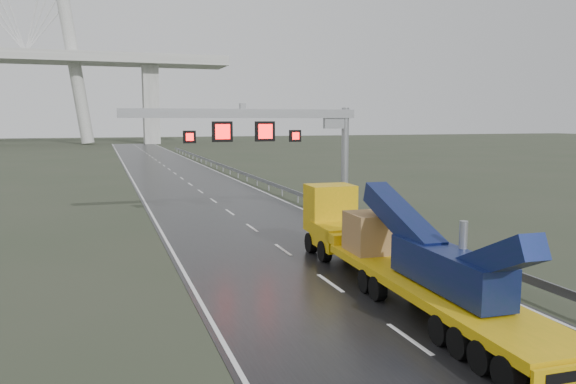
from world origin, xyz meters
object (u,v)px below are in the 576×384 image
object	(u,v)px
sign_gantry	(275,133)
exit_sign_pair	(379,200)
striped_barrier	(342,214)
heavy_haul_truck	(385,246)

from	to	relation	value
sign_gantry	exit_sign_pair	xyz separation A→B (m)	(5.00, -4.54, -3.87)
sign_gantry	striped_barrier	xyz separation A→B (m)	(3.90, -1.69, -5.12)
heavy_haul_truck	exit_sign_pair	bearing A→B (deg)	65.39
exit_sign_pair	striped_barrier	xyz separation A→B (m)	(-1.10, 2.84, -1.24)
sign_gantry	exit_sign_pair	world-z (taller)	sign_gantry
sign_gantry	exit_sign_pair	distance (m)	7.78
heavy_haul_truck	exit_sign_pair	world-z (taller)	heavy_haul_truck
sign_gantry	heavy_haul_truck	xyz separation A→B (m)	(-0.13, -14.75, -4.08)
heavy_haul_truck	striped_barrier	size ratio (longest dim) A/B	17.01
heavy_haul_truck	striped_barrier	world-z (taller)	heavy_haul_truck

